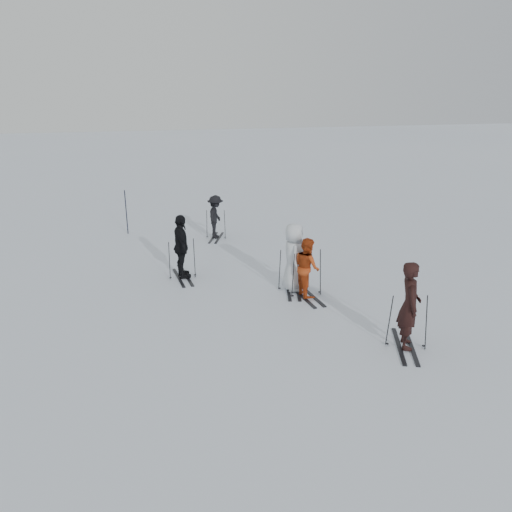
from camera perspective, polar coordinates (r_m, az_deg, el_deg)
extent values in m
plane|color=silver|center=(13.26, 1.15, -5.43)|extent=(120.00, 120.00, 0.00)
imported|color=black|center=(11.21, 17.12, -5.52)|extent=(0.70, 0.83, 1.94)
imported|color=#A73912|center=(13.51, 5.86, -1.37)|extent=(0.66, 0.82, 1.62)
imported|color=silver|center=(13.83, 4.33, -0.21)|extent=(0.84, 1.06, 1.91)
imported|color=black|center=(14.86, -8.52, 0.96)|extent=(0.54, 1.15, 1.91)
imported|color=black|center=(18.86, -4.64, 4.41)|extent=(0.95, 1.19, 1.61)
cylinder|color=black|center=(20.04, -14.61, 4.87)|extent=(0.04, 0.04, 1.72)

